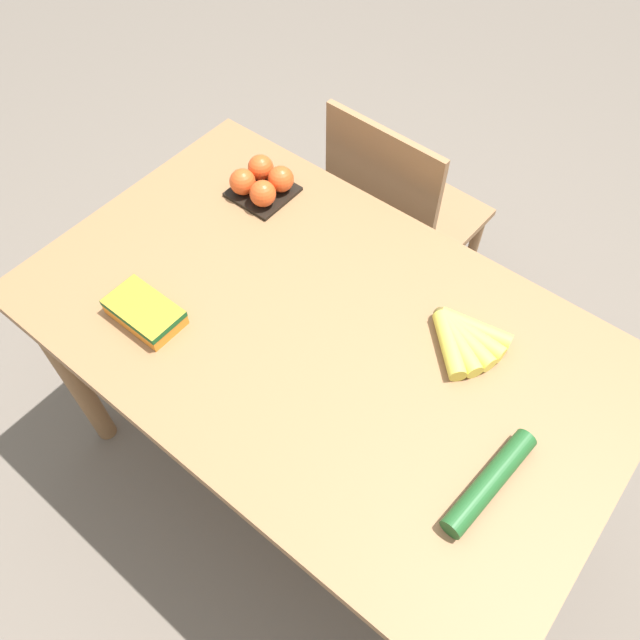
# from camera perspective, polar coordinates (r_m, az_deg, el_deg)

# --- Properties ---
(ground_plane) EXTENTS (12.00, 12.00, 0.00)m
(ground_plane) POSITION_cam_1_polar(r_m,az_deg,el_deg) (2.07, -0.00, -12.93)
(ground_plane) COLOR #665B51
(dining_table) EXTENTS (1.37, 0.84, 0.76)m
(dining_table) POSITION_cam_1_polar(r_m,az_deg,el_deg) (1.48, -0.00, -3.05)
(dining_table) COLOR olive
(dining_table) RESTS_ON ground_plane
(chair) EXTENTS (0.43, 0.41, 0.89)m
(chair) POSITION_cam_1_polar(r_m,az_deg,el_deg) (2.05, 7.13, 9.06)
(chair) COLOR #8E6642
(chair) RESTS_ON ground_plane
(banana_bunch) EXTENTS (0.18, 0.18, 0.04)m
(banana_bunch) POSITION_cam_1_polar(r_m,az_deg,el_deg) (1.39, 12.93, -1.56)
(banana_bunch) COLOR brown
(banana_bunch) RESTS_ON dining_table
(tomato_pack) EXTENTS (0.15, 0.15, 0.08)m
(tomato_pack) POSITION_cam_1_polar(r_m,az_deg,el_deg) (1.66, -5.33, 12.44)
(tomato_pack) COLOR black
(tomato_pack) RESTS_ON dining_table
(carrot_bag) EXTENTS (0.17, 0.10, 0.04)m
(carrot_bag) POSITION_cam_1_polar(r_m,az_deg,el_deg) (1.45, -15.76, 0.80)
(carrot_bag) COLOR orange
(carrot_bag) RESTS_ON dining_table
(cucumber_near) EXTENTS (0.07, 0.25, 0.04)m
(cucumber_near) POSITION_cam_1_polar(r_m,az_deg,el_deg) (1.24, 15.27, -14.09)
(cucumber_near) COLOR #1E5123
(cucumber_near) RESTS_ON dining_table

